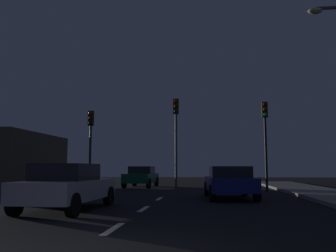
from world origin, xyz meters
TOP-DOWN VIEW (x-y plane):
  - ground_plane at (0.00, 7.00)m, footprint 80.00×80.00m
  - lane_stripe_second at (0.00, 2.60)m, footprint 0.16×1.60m
  - lane_stripe_third at (0.00, 6.40)m, footprint 0.16×1.60m
  - lane_stripe_fourth at (0.00, 10.20)m, footprint 0.16×1.60m
  - traffic_signal_left at (-4.89, 15.85)m, footprint 0.32×0.38m
  - traffic_signal_center at (0.24, 15.86)m, footprint 0.32×0.38m
  - traffic_signal_right at (5.33, 15.86)m, footprint 0.32×0.38m
  - car_stopped_ahead at (2.94, 10.56)m, footprint 2.16×4.08m
  - car_adjacent_lane at (-2.26, 5.75)m, footprint 1.96×4.30m
  - car_oncoming_far at (-2.38, 19.19)m, footprint 1.93×4.02m

SIDE VIEW (x-z plane):
  - ground_plane at x=0.00m, z-range 0.00..0.00m
  - lane_stripe_second at x=0.00m, z-range 0.00..0.01m
  - lane_stripe_third at x=0.00m, z-range 0.00..0.01m
  - lane_stripe_fourth at x=0.00m, z-range 0.00..0.01m
  - car_stopped_ahead at x=2.94m, z-range 0.03..1.38m
  - car_oncoming_far at x=-2.38m, z-range 0.02..1.41m
  - car_adjacent_lane at x=-2.26m, z-range 0.02..1.43m
  - traffic_signal_left at x=-4.89m, z-range 0.95..5.65m
  - traffic_signal_right at x=5.33m, z-range 1.01..6.05m
  - traffic_signal_center at x=0.24m, z-range 1.04..6.36m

